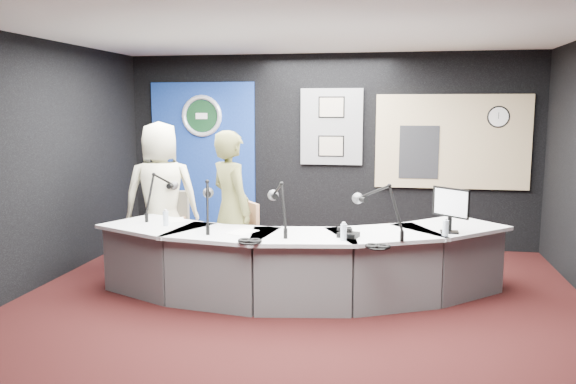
% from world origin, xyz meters
% --- Properties ---
extents(ground, '(6.00, 6.00, 0.00)m').
position_xyz_m(ground, '(0.00, 0.00, 0.00)').
color(ground, black).
rests_on(ground, ground).
extents(ceiling, '(6.00, 6.00, 0.02)m').
position_xyz_m(ceiling, '(0.00, 0.00, 2.80)').
color(ceiling, silver).
rests_on(ceiling, ground).
extents(wall_back, '(6.00, 0.02, 2.80)m').
position_xyz_m(wall_back, '(0.00, 3.00, 1.40)').
color(wall_back, black).
rests_on(wall_back, ground).
extents(wall_front, '(6.00, 0.02, 2.80)m').
position_xyz_m(wall_front, '(0.00, -3.00, 1.40)').
color(wall_front, black).
rests_on(wall_front, ground).
extents(wall_left, '(0.02, 6.00, 2.80)m').
position_xyz_m(wall_left, '(-3.00, 0.00, 1.40)').
color(wall_left, black).
rests_on(wall_left, ground).
extents(broadcast_desk, '(4.50, 1.90, 0.75)m').
position_xyz_m(broadcast_desk, '(-0.05, 0.55, 0.38)').
color(broadcast_desk, silver).
rests_on(broadcast_desk, ground).
extents(backdrop_panel, '(1.60, 0.05, 2.30)m').
position_xyz_m(backdrop_panel, '(-1.90, 2.97, 1.25)').
color(backdrop_panel, navy).
rests_on(backdrop_panel, wall_back).
extents(agency_seal, '(0.63, 0.07, 0.63)m').
position_xyz_m(agency_seal, '(-1.90, 2.93, 1.90)').
color(agency_seal, silver).
rests_on(agency_seal, backdrop_panel).
extents(seal_center, '(0.48, 0.01, 0.48)m').
position_xyz_m(seal_center, '(-1.90, 2.94, 1.90)').
color(seal_center, black).
rests_on(seal_center, backdrop_panel).
extents(pinboard, '(0.90, 0.04, 1.10)m').
position_xyz_m(pinboard, '(0.05, 2.97, 1.75)').
color(pinboard, slate).
rests_on(pinboard, wall_back).
extents(framed_photo_upper, '(0.34, 0.02, 0.27)m').
position_xyz_m(framed_photo_upper, '(0.05, 2.94, 2.03)').
color(framed_photo_upper, gray).
rests_on(framed_photo_upper, pinboard).
extents(framed_photo_lower, '(0.34, 0.02, 0.27)m').
position_xyz_m(framed_photo_lower, '(0.05, 2.94, 1.47)').
color(framed_photo_lower, gray).
rests_on(framed_photo_lower, pinboard).
extents(booth_window_frame, '(2.12, 0.06, 1.32)m').
position_xyz_m(booth_window_frame, '(1.75, 2.97, 1.55)').
color(booth_window_frame, tan).
rests_on(booth_window_frame, wall_back).
extents(booth_glow, '(2.00, 0.02, 1.20)m').
position_xyz_m(booth_glow, '(1.75, 2.96, 1.55)').
color(booth_glow, '#FFE3A1').
rests_on(booth_glow, booth_window_frame).
extents(equipment_rack, '(0.55, 0.02, 0.75)m').
position_xyz_m(equipment_rack, '(1.30, 2.94, 1.40)').
color(equipment_rack, black).
rests_on(equipment_rack, booth_window_frame).
extents(wall_clock, '(0.28, 0.01, 0.28)m').
position_xyz_m(wall_clock, '(2.35, 2.94, 1.90)').
color(wall_clock, white).
rests_on(wall_clock, booth_window_frame).
extents(armchair_left, '(0.62, 0.62, 1.01)m').
position_xyz_m(armchair_left, '(-1.88, 1.25, 0.51)').
color(armchair_left, '#A46C4B').
rests_on(armchair_left, ground).
extents(armchair_right, '(0.82, 0.82, 1.04)m').
position_xyz_m(armchair_right, '(-0.85, 0.79, 0.52)').
color(armchair_right, '#A46C4B').
rests_on(armchair_right, ground).
extents(draped_jacket, '(0.51, 0.14, 0.70)m').
position_xyz_m(draped_jacket, '(-1.88, 1.50, 0.62)').
color(draped_jacket, '#6B675A').
rests_on(draped_jacket, armchair_left).
extents(person_man, '(1.05, 0.84, 1.86)m').
position_xyz_m(person_man, '(-1.88, 1.25, 0.93)').
color(person_man, beige).
rests_on(person_man, ground).
extents(person_woman, '(0.76, 0.76, 1.78)m').
position_xyz_m(person_woman, '(-0.85, 0.79, 0.89)').
color(person_woman, brown).
rests_on(person_woman, ground).
extents(computer_monitor, '(0.36, 0.33, 0.31)m').
position_xyz_m(computer_monitor, '(1.53, 0.59, 1.07)').
color(computer_monitor, black).
rests_on(computer_monitor, broadcast_desk).
extents(desk_phone, '(0.23, 0.20, 0.05)m').
position_xyz_m(desk_phone, '(0.52, 0.21, 0.78)').
color(desk_phone, black).
rests_on(desk_phone, broadcast_desk).
extents(headphones_near, '(0.22, 0.22, 0.04)m').
position_xyz_m(headphones_near, '(0.82, -0.20, 0.77)').
color(headphones_near, black).
rests_on(headphones_near, broadcast_desk).
extents(headphones_far, '(0.24, 0.24, 0.04)m').
position_xyz_m(headphones_far, '(-0.39, -0.20, 0.77)').
color(headphones_far, black).
rests_on(headphones_far, broadcast_desk).
extents(paper_stack, '(0.32, 0.36, 0.00)m').
position_xyz_m(paper_stack, '(-1.50, 0.72, 0.75)').
color(paper_stack, white).
rests_on(paper_stack, broadcast_desk).
extents(notepad, '(0.32, 0.37, 0.00)m').
position_xyz_m(notepad, '(-0.58, 0.24, 0.75)').
color(notepad, white).
rests_on(notepad, broadcast_desk).
extents(boom_mic_a, '(0.21, 0.73, 0.60)m').
position_xyz_m(boom_mic_a, '(-1.73, 0.88, 1.05)').
color(boom_mic_a, black).
rests_on(boom_mic_a, broadcast_desk).
extents(boom_mic_b, '(0.30, 0.71, 0.60)m').
position_xyz_m(boom_mic_b, '(-0.98, 0.36, 1.05)').
color(boom_mic_b, black).
rests_on(boom_mic_b, broadcast_desk).
extents(boom_mic_c, '(0.36, 0.69, 0.60)m').
position_xyz_m(boom_mic_c, '(-0.21, 0.33, 1.05)').
color(boom_mic_c, black).
rests_on(boom_mic_c, broadcast_desk).
extents(boom_mic_d, '(0.58, 0.54, 0.60)m').
position_xyz_m(boom_mic_d, '(0.81, 0.34, 1.05)').
color(boom_mic_d, black).
rests_on(boom_mic_d, broadcast_desk).
extents(water_bottles, '(3.02, 0.43, 0.18)m').
position_xyz_m(water_bottles, '(-0.01, 0.25, 0.84)').
color(water_bottles, silver).
rests_on(water_bottles, broadcast_desk).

